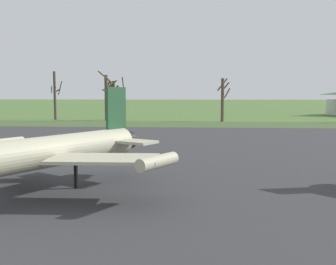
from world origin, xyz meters
The scene contains 8 objects.
asphalt_apron centered at (0.00, 18.10, 0.03)m, with size 93.45×60.32×0.05m, color #333335.
grass_verge_strip centered at (0.00, 54.26, 0.03)m, with size 153.45×12.00×0.06m, color #40562C.
jet_fighter_rear_center centered at (0.30, 9.82, 2.17)m, with size 11.48×14.27×5.21m.
bare_tree_far_left centered at (-17.90, 63.96, 4.55)m, with size 2.33×2.31×8.87m.
bare_tree_left_of_center centered at (-7.92, 62.66, 4.59)m, with size 3.14×3.60×8.85m.
bare_tree_center centered at (-6.85, 63.16, 3.76)m, with size 2.58×2.03×7.05m.
bare_tree_right_of_center centered at (-6.06, 63.65, 3.54)m, with size 2.27×2.18×7.80m.
bare_tree_far_right centered at (12.63, 61.30, 3.99)m, with size 2.23×1.83×7.46m.
Camera 1 is at (7.80, -6.77, 4.86)m, focal length 41.83 mm.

